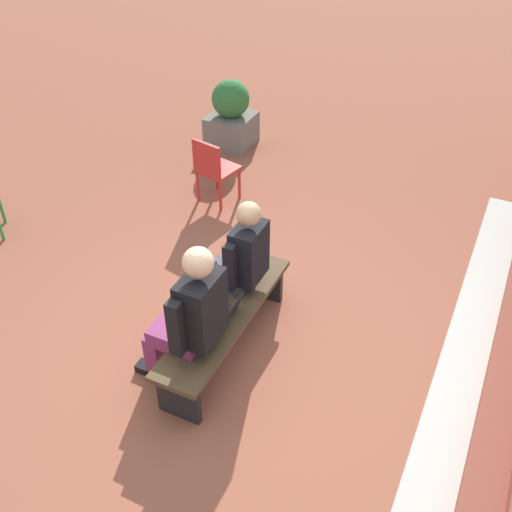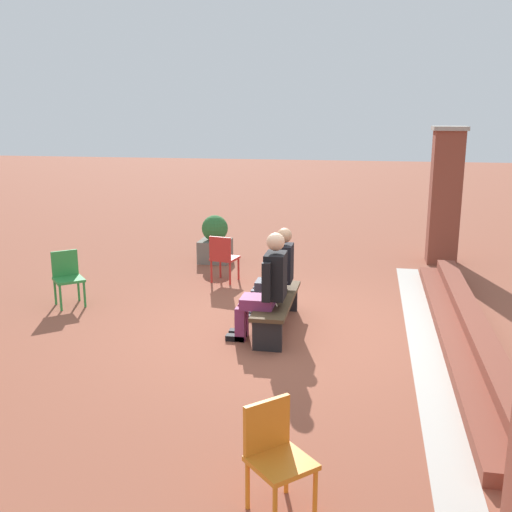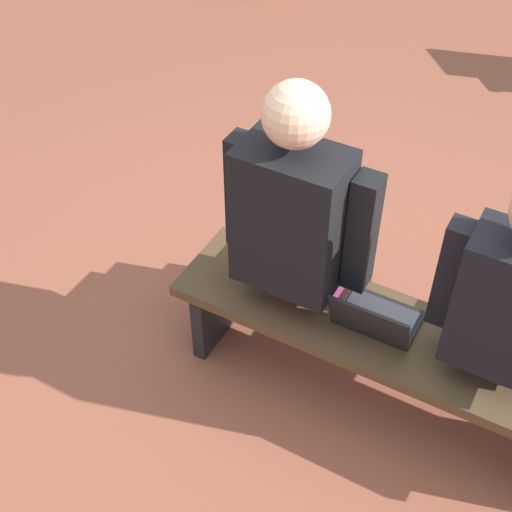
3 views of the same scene
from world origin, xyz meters
name	(u,v)px [view 1 (image 1 of 3)]	position (x,y,z in m)	size (l,w,h in m)	color
ground_plane	(231,357)	(0.00, 0.00, 0.00)	(60.00, 60.00, 0.00)	brown
concrete_strip	(445,427)	(-0.07, 1.88, 0.00)	(7.35, 0.40, 0.01)	#B7B2A8
bench	(226,321)	(-0.07, -0.08, 0.35)	(1.80, 0.44, 0.45)	#4C3823
person_student	(238,260)	(-0.46, -0.15, 0.72)	(0.55, 0.69, 1.35)	#383842
person_adult	(190,315)	(0.37, -0.16, 0.76)	(0.60, 0.76, 1.45)	#7F2D5B
laptop	(223,313)	(0.00, -0.07, 0.50)	(0.32, 0.29, 0.21)	black
plastic_chair_near_bench_left	(213,167)	(-2.19, -1.36, 0.48)	(0.50, 0.50, 0.84)	red
planter	(231,115)	(-3.63, -1.88, 0.44)	(0.60, 0.60, 0.94)	#6B665B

